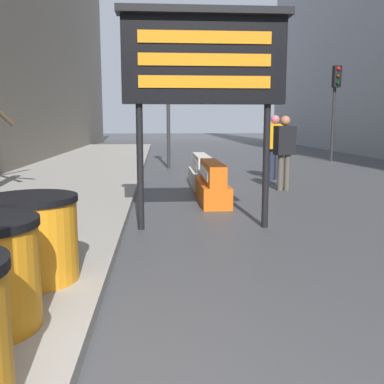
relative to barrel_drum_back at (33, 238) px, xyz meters
name	(u,v)px	position (x,y,z in m)	size (l,w,h in m)	color
barrel_drum_back	(33,238)	(0.00, 0.00, 0.00)	(0.85, 0.85, 0.81)	orange
message_board	(204,61)	(1.84, 2.47, 1.93)	(2.48, 0.36, 3.18)	black
jersey_barrier_orange_far	(212,185)	(2.24, 4.68, -0.18)	(0.53, 1.89, 0.81)	orange
jersey_barrier_white	(201,172)	(2.24, 7.03, -0.19)	(0.53, 1.93, 0.78)	silver
traffic_cone_near	(201,166)	(2.38, 8.69, -0.20)	(0.38, 0.38, 0.69)	black
traffic_light_near_curb	(168,75)	(1.51, 11.22, 2.60)	(0.28, 0.44, 4.35)	#2D2D30
traffic_light_far_side	(335,92)	(8.21, 13.60, 2.21)	(0.28, 0.44, 3.78)	#2D2D30
pedestrian_worker	(275,142)	(4.37, 8.09, 0.52)	(0.52, 0.40, 1.78)	#23283D
pedestrian_passerby	(285,147)	(4.09, 6.12, 0.49)	(0.50, 0.37, 1.74)	#514C42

